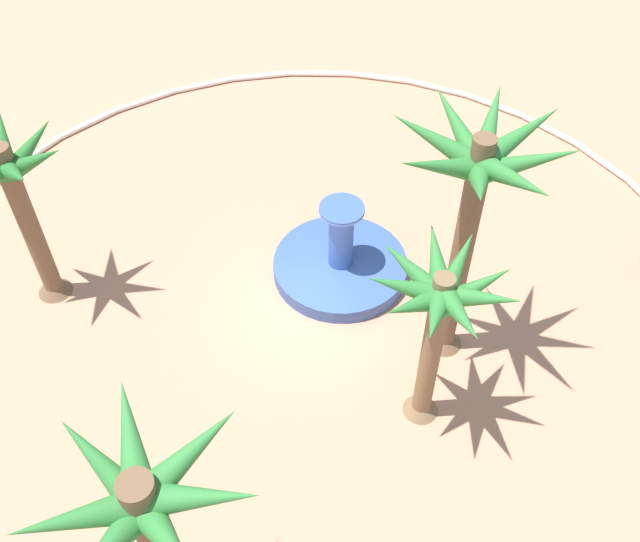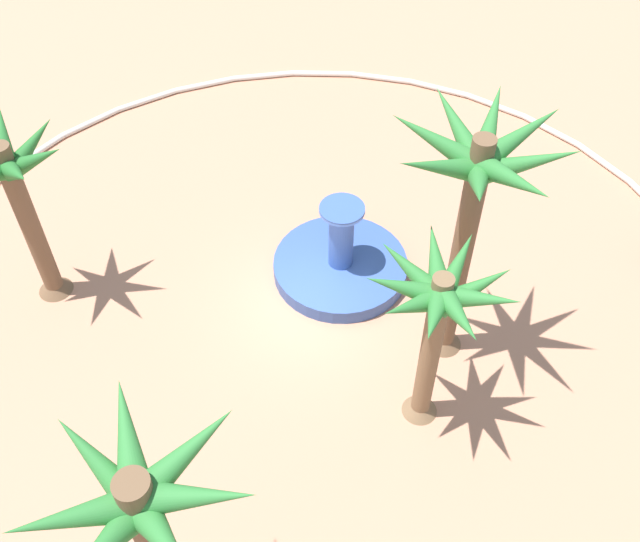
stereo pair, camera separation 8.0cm
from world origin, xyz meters
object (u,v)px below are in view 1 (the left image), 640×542
at_px(palm_tree_far_side, 14,188).
at_px(palm_tree_near_fountain, 438,309).
at_px(palm_tree_by_curb, 155,533).
at_px(palm_tree_mid_plaza, 475,192).
at_px(fountain, 340,264).

bearing_deg(palm_tree_far_side, palm_tree_near_fountain, 86.73).
xyz_separation_m(palm_tree_by_curb, palm_tree_mid_plaza, (-8.70, 3.34, 0.64)).
relative_size(palm_tree_near_fountain, palm_tree_far_side, 0.96).
relative_size(palm_tree_by_curb, palm_tree_far_side, 1.23).
distance_m(palm_tree_by_curb, palm_tree_mid_plaza, 9.34).
bearing_deg(palm_tree_mid_plaza, fountain, -114.57).
xyz_separation_m(palm_tree_near_fountain, palm_tree_by_curb, (6.40, -3.19, 0.73)).
height_order(palm_tree_by_curb, palm_tree_mid_plaza, palm_tree_mid_plaza).
bearing_deg(palm_tree_mid_plaza, palm_tree_far_side, -81.25).
bearing_deg(palm_tree_by_curb, fountain, -179.63).
xyz_separation_m(fountain, palm_tree_mid_plaza, (1.56, 3.40, 4.99)).
bearing_deg(fountain, palm_tree_near_fountain, 40.21).
relative_size(fountain, palm_tree_mid_plaza, 0.55).
height_order(palm_tree_near_fountain, palm_tree_far_side, palm_tree_far_side).
xyz_separation_m(palm_tree_near_fountain, palm_tree_mid_plaza, (-2.30, 0.15, 1.37)).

